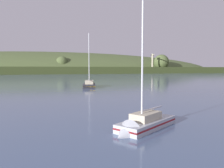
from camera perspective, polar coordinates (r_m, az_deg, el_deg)
The scene contains 4 objects.
far_shoreline_hill at distance 226.58m, azimuth -14.13°, elevation 2.91°, with size 465.73×122.59×41.17m.
dockside_crane at distance 204.54m, azimuth 10.36°, elevation 5.01°, with size 4.97×10.03×17.54m.
sailboat_near_mooring at distance 15.63m, azimuth 7.70°, elevation -10.96°, with size 5.97×4.72×9.52m.
sailboat_midwater_white at distance 51.42m, azimuth -5.89°, elevation -0.38°, with size 4.35×9.23×13.42m.
Camera 1 is at (-18.48, 7.05, 4.21)m, focal length 35.52 mm.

